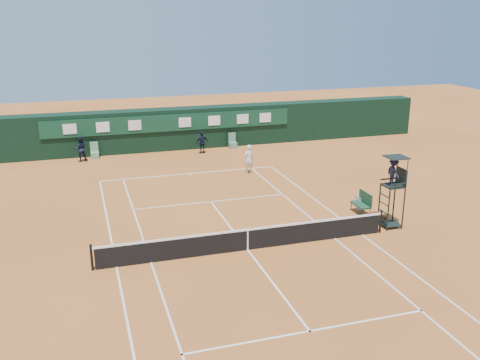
% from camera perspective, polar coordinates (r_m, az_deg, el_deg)
% --- Properties ---
extents(ground, '(90.00, 90.00, 0.00)m').
position_cam_1_polar(ground, '(22.98, 0.81, -7.47)').
color(ground, '#BC672C').
rests_on(ground, ground).
extents(court_lines, '(11.05, 23.85, 0.01)m').
position_cam_1_polar(court_lines, '(22.98, 0.81, -7.45)').
color(court_lines, white).
rests_on(court_lines, ground).
extents(tennis_net, '(12.90, 0.10, 1.10)m').
position_cam_1_polar(tennis_net, '(22.77, 0.82, -6.30)').
color(tennis_net, black).
rests_on(tennis_net, ground).
extents(back_wall, '(40.00, 1.65, 3.00)m').
position_cam_1_polar(back_wall, '(39.95, -7.54, 5.44)').
color(back_wall, black).
rests_on(back_wall, ground).
extents(linesman_chair_left, '(0.55, 0.50, 1.15)m').
position_cam_1_polar(linesman_chair_left, '(38.48, -15.23, 2.69)').
color(linesman_chair_left, '#60936A').
rests_on(linesman_chair_left, ground).
extents(linesman_chair_right, '(0.55, 0.50, 1.15)m').
position_cam_1_polar(linesman_chair_right, '(40.00, -0.78, 3.85)').
color(linesman_chair_right, '#578566').
rests_on(linesman_chair_right, ground).
extents(umpire_chair, '(0.96, 0.95, 3.42)m').
position_cam_1_polar(umpire_chair, '(25.53, 16.07, 0.30)').
color(umpire_chair, black).
rests_on(umpire_chair, ground).
extents(player_bench, '(0.56, 1.20, 1.10)m').
position_cam_1_polar(player_bench, '(27.55, 12.97, -2.29)').
color(player_bench, '#193E28').
rests_on(player_bench, ground).
extents(tennis_bag, '(0.54, 0.89, 0.31)m').
position_cam_1_polar(tennis_bag, '(26.87, 14.46, -3.91)').
color(tennis_bag, black).
rests_on(tennis_bag, ground).
extents(cooler, '(0.57, 0.57, 0.65)m').
position_cam_1_polar(cooler, '(28.32, 12.86, -2.32)').
color(cooler, silver).
rests_on(cooler, ground).
extents(tennis_ball, '(0.06, 0.06, 0.06)m').
position_cam_1_polar(tennis_ball, '(31.05, -5.42, -0.78)').
color(tennis_ball, '#C7D030').
rests_on(tennis_ball, ground).
extents(player, '(0.78, 0.64, 1.84)m').
position_cam_1_polar(player, '(33.52, 0.93, 2.25)').
color(player, white).
rests_on(player, ground).
extents(ball_kid_left, '(0.89, 0.72, 1.74)m').
position_cam_1_polar(ball_kid_left, '(37.88, -16.65, 3.21)').
color(ball_kid_left, black).
rests_on(ball_kid_left, ground).
extents(ball_kid_right, '(0.97, 0.51, 1.57)m').
position_cam_1_polar(ball_kid_right, '(38.51, -4.05, 4.00)').
color(ball_kid_right, black).
rests_on(ball_kid_right, ground).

